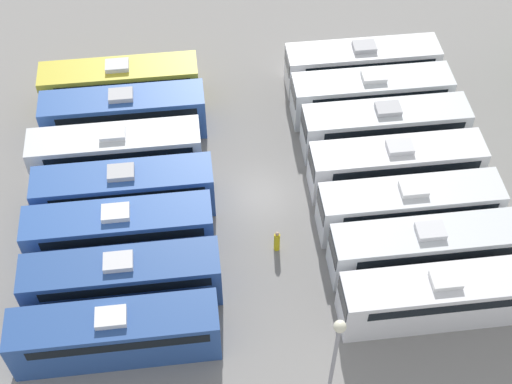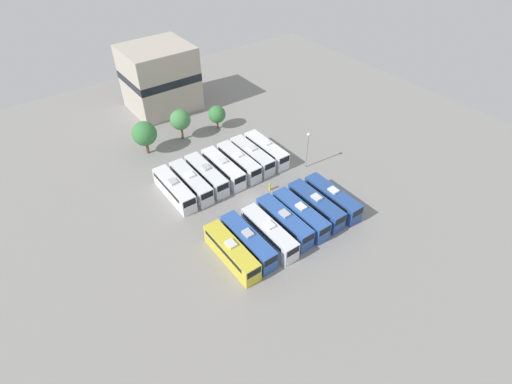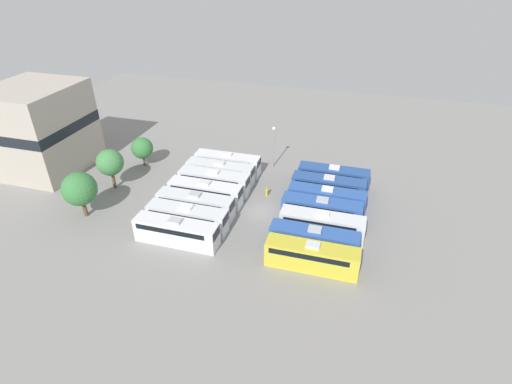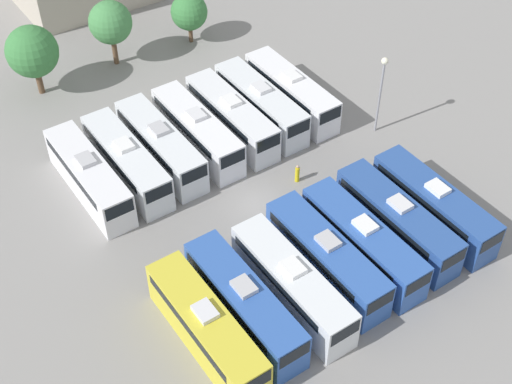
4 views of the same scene
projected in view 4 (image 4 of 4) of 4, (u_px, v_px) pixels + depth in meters
The scene contains 20 objects.
ground_plane at pixel (256, 205), 55.61m from camera, with size 120.84×120.84×0.00m, color gray.
bus_0 at pixel (206, 327), 45.11m from camera, with size 2.59×10.98×3.60m.
bus_1 at pixel (244, 302), 46.53m from camera, with size 2.59×10.98×3.60m.
bus_2 at pixel (292, 283), 47.68m from camera, with size 2.59×10.98×3.60m.
bus_3 at pixel (326, 257), 49.38m from camera, with size 2.59×10.98×3.60m.
bus_4 at pixel (362, 241), 50.48m from camera, with size 2.59×10.98×3.60m.
bus_5 at pixel (397, 220), 51.99m from camera, with size 2.59×10.98×3.60m.
bus_6 at pixel (434, 204), 53.18m from camera, with size 2.59×10.98×3.60m.
bus_7 at pixel (89, 176), 55.46m from camera, with size 2.59×10.98×3.60m.
bus_8 at pixel (126, 161), 56.76m from camera, with size 2.59×10.98×3.60m.
bus_9 at pixel (160, 144), 58.21m from camera, with size 2.59×10.98×3.60m.
bus_10 at pixel (197, 130), 59.57m from camera, with size 2.59×10.98×3.60m.
bus_11 at pixel (231, 116), 60.96m from camera, with size 2.59×10.98×3.60m.
bus_12 at pixel (261, 103), 62.33m from camera, with size 2.59×10.98×3.60m.
bus_13 at pixel (291, 91), 63.62m from camera, with size 2.59×10.98×3.60m.
worker_person at pixel (297, 174), 57.14m from camera, with size 0.36×0.36×1.65m.
light_pole at pixel (382, 82), 58.93m from camera, with size 0.60×0.60×7.42m.
tree_0 at pixel (32, 52), 63.52m from camera, with size 4.73×4.73×6.78m.
tree_1 at pixel (110, 23), 67.02m from camera, with size 4.13×4.13×6.57m.
tree_2 at pixel (189, 12), 70.70m from camera, with size 3.68×3.68×5.20m.
Camera 4 is at (-22.42, -32.64, 39.06)m, focal length 50.00 mm.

